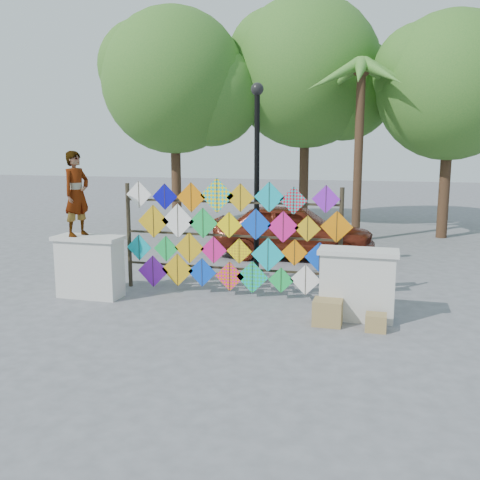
{
  "coord_description": "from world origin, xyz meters",
  "views": [
    {
      "loc": [
        3.14,
        -9.73,
        3.09
      ],
      "look_at": [
        0.29,
        0.6,
        1.2
      ],
      "focal_mm": 40.0,
      "sensor_mm": 36.0,
      "label": 1
    }
  ],
  "objects_px": {
    "lamppost": "(257,164)",
    "sedan": "(293,231)",
    "kite_rack": "(230,238)",
    "vendor_woman": "(77,194)"
  },
  "relations": [
    {
      "from": "kite_rack",
      "to": "vendor_woman",
      "type": "height_order",
      "value": "vendor_woman"
    },
    {
      "from": "vendor_woman",
      "to": "lamppost",
      "type": "distance_m",
      "value": 3.94
    },
    {
      "from": "kite_rack",
      "to": "lamppost",
      "type": "distance_m",
      "value": 1.97
    },
    {
      "from": "vendor_woman",
      "to": "sedan",
      "type": "relative_size",
      "value": 0.38
    },
    {
      "from": "lamppost",
      "to": "sedan",
      "type": "bearing_deg",
      "value": 82.8
    },
    {
      "from": "kite_rack",
      "to": "lamppost",
      "type": "relative_size",
      "value": 1.1
    },
    {
      "from": "sedan",
      "to": "lamppost",
      "type": "distance_m",
      "value": 3.46
    },
    {
      "from": "kite_rack",
      "to": "sedan",
      "type": "height_order",
      "value": "kite_rack"
    },
    {
      "from": "kite_rack",
      "to": "lamppost",
      "type": "height_order",
      "value": "lamppost"
    },
    {
      "from": "vendor_woman",
      "to": "sedan",
      "type": "distance_m",
      "value": 6.34
    }
  ]
}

